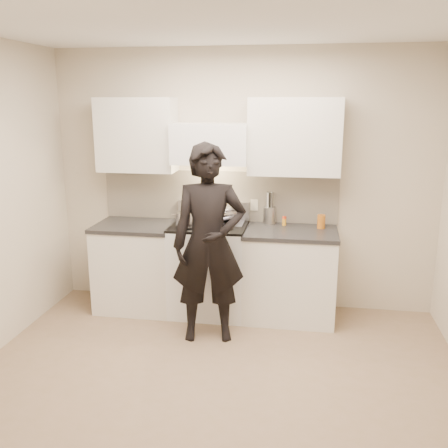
% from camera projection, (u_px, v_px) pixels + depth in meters
% --- Properties ---
extents(ground_plane, '(4.00, 4.00, 0.00)m').
position_uv_depth(ground_plane, '(213.00, 387.00, 3.88)').
color(ground_plane, '#896F59').
extents(room_shell, '(4.04, 3.54, 2.70)m').
position_uv_depth(room_shell, '(213.00, 177.00, 3.86)').
color(room_shell, beige).
rests_on(room_shell, ground).
extents(stove, '(0.76, 0.65, 0.96)m').
position_uv_depth(stove, '(209.00, 268.00, 5.18)').
color(stove, white).
rests_on(stove, ground).
extents(counter_right, '(0.92, 0.67, 0.92)m').
position_uv_depth(counter_right, '(290.00, 274.00, 5.05)').
color(counter_right, silver).
rests_on(counter_right, ground).
extents(counter_left, '(0.82, 0.67, 0.92)m').
position_uv_depth(counter_left, '(137.00, 266.00, 5.31)').
color(counter_left, silver).
rests_on(counter_left, ground).
extents(wok, '(0.38, 0.46, 0.30)m').
position_uv_depth(wok, '(222.00, 211.00, 5.15)').
color(wok, '#B2B0B9').
rests_on(wok, stove).
extents(stock_pot, '(0.29, 0.25, 0.14)m').
position_uv_depth(stock_pot, '(186.00, 219.00, 4.94)').
color(stock_pot, '#B2B0B9').
rests_on(stock_pot, stove).
extents(utensil_crock, '(0.12, 0.12, 0.33)m').
position_uv_depth(utensil_crock, '(269.00, 214.00, 5.19)').
color(utensil_crock, '#ADADAE').
rests_on(utensil_crock, counter_right).
extents(spice_jar, '(0.04, 0.04, 0.09)m').
position_uv_depth(spice_jar, '(284.00, 221.00, 5.12)').
color(spice_jar, orange).
rests_on(spice_jar, counter_right).
extents(oil_glass, '(0.08, 0.08, 0.14)m').
position_uv_depth(oil_glass, '(321.00, 222.00, 5.00)').
color(oil_glass, '#B15E17').
rests_on(oil_glass, counter_right).
extents(person, '(0.74, 0.56, 1.82)m').
position_uv_depth(person, '(209.00, 244.00, 4.50)').
color(person, black).
rests_on(person, ground).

